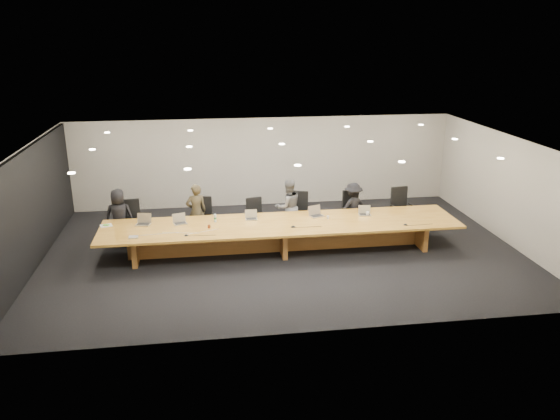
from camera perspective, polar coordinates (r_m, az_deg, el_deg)
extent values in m
plane|color=black|center=(14.01, 0.18, -4.27)|extent=(12.00, 12.00, 0.00)
cube|color=beige|center=(17.36, -1.75, 5.04)|extent=(12.00, 0.02, 2.80)
cube|color=black|center=(14.01, -24.63, -0.02)|extent=(0.08, 7.84, 2.74)
cube|color=#986621|center=(13.75, 0.18, -1.50)|extent=(9.00, 1.80, 0.06)
cube|color=brown|center=(13.88, 0.18, -2.95)|extent=(7.65, 0.15, 0.69)
cube|color=brown|center=(13.85, -14.75, -3.63)|extent=(0.12, 1.26, 0.69)
cube|color=brown|center=(13.88, 0.18, -2.95)|extent=(0.12, 1.26, 0.69)
cube|color=brown|center=(14.81, 14.11, -2.14)|extent=(0.12, 1.26, 0.69)
imported|color=black|center=(14.85, -16.45, -0.65)|extent=(0.73, 0.48, 1.49)
imported|color=#332C1C|center=(14.76, -8.74, -0.16)|extent=(0.62, 0.47, 1.51)
imported|color=#545456|center=(14.93, 0.86, 0.33)|extent=(0.87, 0.75, 1.54)
imported|color=black|center=(15.24, 7.61, 0.27)|extent=(1.01, 0.75, 1.40)
cylinder|color=silver|center=(13.88, -6.79, -0.86)|extent=(0.07, 0.07, 0.20)
cylinder|color=maroon|center=(13.50, -7.43, -1.71)|extent=(0.08, 0.08, 0.09)
cone|color=silver|center=(14.09, 5.03, -0.77)|extent=(0.08, 0.08, 0.08)
cone|color=silver|center=(14.47, 9.14, -0.38)|extent=(0.11, 0.11, 0.10)
cube|color=silver|center=(14.21, -17.71, -1.56)|extent=(0.34, 0.30, 0.02)
cube|color=#50AE2E|center=(14.20, -17.71, -1.50)|extent=(0.16, 0.12, 0.02)
cube|color=silver|center=(13.23, -15.07, -2.75)|extent=(0.22, 0.17, 0.03)
cone|color=black|center=(13.09, -9.78, -2.60)|extent=(0.13, 0.13, 0.03)
cone|color=black|center=(13.46, 1.38, -1.73)|extent=(0.16, 0.16, 0.03)
cone|color=black|center=(13.96, 12.98, -1.48)|extent=(0.13, 0.13, 0.03)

